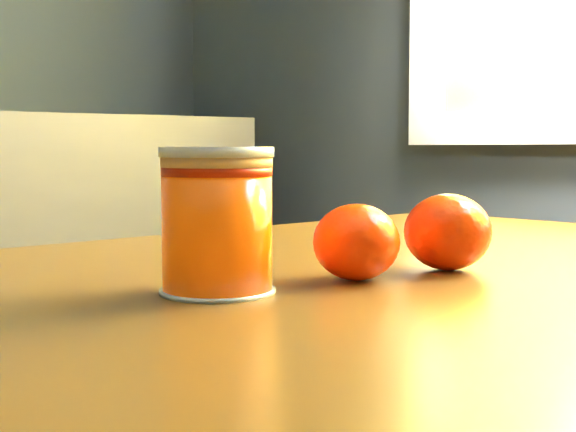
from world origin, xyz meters
TOP-DOWN VIEW (x-y plane):
  - table at (1.00, 0.09)m, footprint 1.07×0.82m
  - juice_glass at (0.88, 0.11)m, footprint 0.07×0.07m
  - orange_front at (0.98, 0.10)m, footprint 0.07×0.07m
  - orange_back at (1.07, 0.09)m, footprint 0.08×0.08m

SIDE VIEW (x-z plane):
  - table at x=1.00m, z-range 0.28..1.02m
  - orange_front at x=0.98m, z-range 0.74..0.80m
  - orange_back at x=1.07m, z-range 0.74..0.80m
  - juice_glass at x=0.88m, z-range 0.74..0.83m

